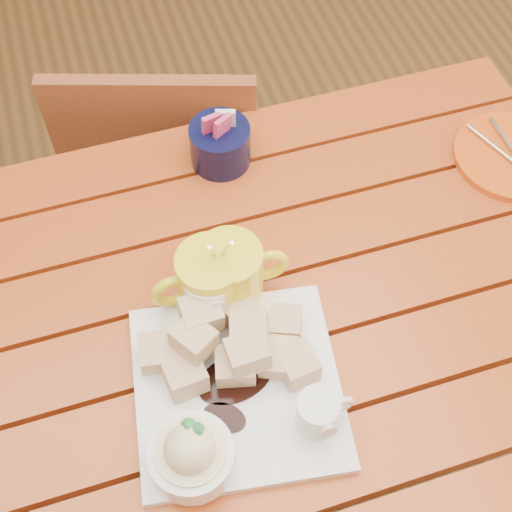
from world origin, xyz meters
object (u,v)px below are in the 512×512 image
object	(u,v)px
table	(244,353)
chair_far	(170,171)
coffee_mug_right	(232,273)
dessert_plate	(229,392)
coffee_mug_left	(209,280)

from	to	relation	value
table	chair_far	xyz separation A→B (m)	(-0.00, 0.56, -0.19)
coffee_mug_right	table	bearing A→B (deg)	-87.57
table	dessert_plate	xyz separation A→B (m)	(-0.05, -0.11, 0.14)
dessert_plate	coffee_mug_right	bearing A→B (deg)	71.83
table	dessert_plate	bearing A→B (deg)	-115.18
table	coffee_mug_left	bearing A→B (deg)	126.14
table	dessert_plate	world-z (taller)	dessert_plate
coffee_mug_left	coffee_mug_right	size ratio (longest dim) A/B	1.01
coffee_mug_right	dessert_plate	bearing A→B (deg)	-105.26
table	chair_far	bearing A→B (deg)	90.26
coffee_mug_left	coffee_mug_right	distance (m)	0.03
table	chair_far	world-z (taller)	chair_far
coffee_mug_left	chair_far	world-z (taller)	coffee_mug_left
coffee_mug_left	coffee_mug_right	world-z (taller)	coffee_mug_left
coffee_mug_left	chair_far	size ratio (longest dim) A/B	0.20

